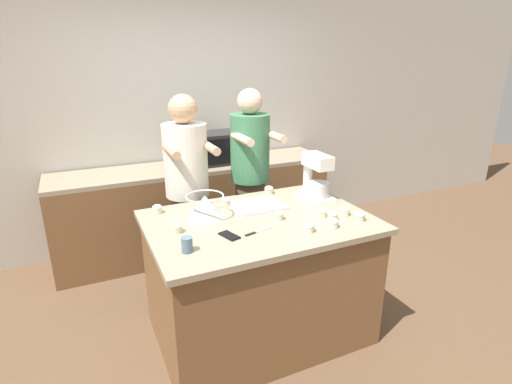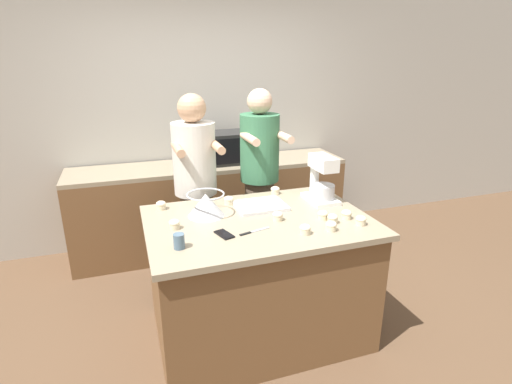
# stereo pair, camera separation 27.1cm
# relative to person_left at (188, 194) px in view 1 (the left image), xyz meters

# --- Properties ---
(ground_plane) EXTENTS (16.00, 16.00, 0.00)m
(ground_plane) POSITION_rel_person_left_xyz_m (0.29, -0.77, -0.89)
(ground_plane) COLOR brown
(back_wall) EXTENTS (10.00, 0.06, 2.70)m
(back_wall) POSITION_rel_person_left_xyz_m (0.29, 1.09, 0.46)
(back_wall) COLOR #B2ADA3
(back_wall) RESTS_ON ground_plane
(island_counter) EXTENTS (1.51, 1.05, 0.91)m
(island_counter) POSITION_rel_person_left_xyz_m (0.29, -0.77, -0.43)
(island_counter) COLOR brown
(island_counter) RESTS_ON ground_plane
(back_counter) EXTENTS (2.80, 0.60, 0.92)m
(back_counter) POSITION_rel_person_left_xyz_m (0.29, 0.74, -0.43)
(back_counter) COLOR brown
(back_counter) RESTS_ON ground_plane
(person_left) EXTENTS (0.36, 0.52, 1.69)m
(person_left) POSITION_rel_person_left_xyz_m (0.00, 0.00, 0.00)
(person_left) COLOR brown
(person_left) RESTS_ON ground_plane
(person_right) EXTENTS (0.35, 0.51, 1.72)m
(person_right) POSITION_rel_person_left_xyz_m (0.56, -0.00, 0.02)
(person_right) COLOR brown
(person_right) RESTS_ON ground_plane
(stand_mixer) EXTENTS (0.20, 0.30, 0.36)m
(stand_mixer) POSITION_rel_person_left_xyz_m (0.86, -0.59, 0.18)
(stand_mixer) COLOR white
(stand_mixer) RESTS_ON island_counter
(mixing_bowl) EXTENTS (0.26, 0.26, 0.16)m
(mixing_bowl) POSITION_rel_person_left_xyz_m (-0.04, -0.59, 0.11)
(mixing_bowl) COLOR #BCBCC1
(mixing_bowl) RESTS_ON island_counter
(baking_tray) EXTENTS (0.36, 0.28, 0.04)m
(baking_tray) POSITION_rel_person_left_xyz_m (0.37, -0.57, 0.04)
(baking_tray) COLOR silver
(baking_tray) RESTS_ON island_counter
(microwave_oven) EXTENTS (0.53, 0.36, 0.31)m
(microwave_oven) POSITION_rel_person_left_xyz_m (0.46, 0.74, 0.18)
(microwave_oven) COLOR black
(microwave_oven) RESTS_ON back_counter
(cell_phone) EXTENTS (0.11, 0.16, 0.01)m
(cell_phone) POSITION_rel_person_left_xyz_m (0.00, -0.94, 0.03)
(cell_phone) COLOR black
(cell_phone) RESTS_ON island_counter
(drinking_glass) EXTENTS (0.07, 0.07, 0.09)m
(drinking_glass) POSITION_rel_person_left_xyz_m (-0.29, -1.03, 0.07)
(drinking_glass) COLOR slate
(drinking_glass) RESTS_ON island_counter
(knife) EXTENTS (0.22, 0.07, 0.01)m
(knife) POSITION_rel_person_left_xyz_m (0.18, -0.96, 0.02)
(knife) COLOR #BCBCC1
(knife) RESTS_ON island_counter
(cupcake_0) EXTENTS (0.07, 0.07, 0.06)m
(cupcake_0) POSITION_rel_person_left_xyz_m (0.73, -0.99, 0.05)
(cupcake_0) COLOR beige
(cupcake_0) RESTS_ON island_counter
(cupcake_1) EXTENTS (0.07, 0.07, 0.06)m
(cupcake_1) POSITION_rel_person_left_xyz_m (0.58, -0.33, 0.05)
(cupcake_1) COLOR beige
(cupcake_1) RESTS_ON island_counter
(cupcake_2) EXTENTS (0.07, 0.07, 0.06)m
(cupcake_2) POSITION_rel_person_left_xyz_m (-0.28, -0.75, 0.05)
(cupcake_2) COLOR beige
(cupcake_2) RESTS_ON island_counter
(cupcake_3) EXTENTS (0.07, 0.07, 0.06)m
(cupcake_3) POSITION_rel_person_left_xyz_m (0.86, -0.96, 0.05)
(cupcake_3) COLOR beige
(cupcake_3) RESTS_ON island_counter
(cupcake_4) EXTENTS (0.07, 0.07, 0.06)m
(cupcake_4) POSITION_rel_person_left_xyz_m (0.70, -0.92, 0.05)
(cupcake_4) COLOR beige
(cupcake_4) RESTS_ON island_counter
(cupcake_5) EXTENTS (0.07, 0.07, 0.06)m
(cupcake_5) POSITION_rel_person_left_xyz_m (0.66, -1.10, 0.05)
(cupcake_5) COLOR beige
(cupcake_5) RESTS_ON island_counter
(cupcake_6) EXTENTS (0.07, 0.07, 0.06)m
(cupcake_6) POSITION_rel_person_left_xyz_m (-0.32, -0.37, 0.05)
(cupcake_6) COLOR beige
(cupcake_6) RESTS_ON island_counter
(cupcake_7) EXTENTS (0.07, 0.07, 0.06)m
(cupcake_7) POSITION_rel_person_left_xyz_m (0.89, -1.08, 0.05)
(cupcake_7) COLOR beige
(cupcake_7) RESTS_ON island_counter
(cupcake_8) EXTENTS (0.07, 0.07, 0.06)m
(cupcake_8) POSITION_rel_person_left_xyz_m (0.40, -0.83, 0.05)
(cupcake_8) COLOR beige
(cupcake_8) RESTS_ON island_counter
(cupcake_9) EXTENTS (0.07, 0.07, 0.06)m
(cupcake_9) POSITION_rel_person_left_xyz_m (0.49, -1.09, 0.05)
(cupcake_9) COLOR beige
(cupcake_9) RESTS_ON island_counter
(cupcake_10) EXTENTS (0.07, 0.07, 0.06)m
(cupcake_10) POSITION_rel_person_left_xyz_m (0.17, -0.43, 0.05)
(cupcake_10) COLOR beige
(cupcake_10) RESTS_ON island_counter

